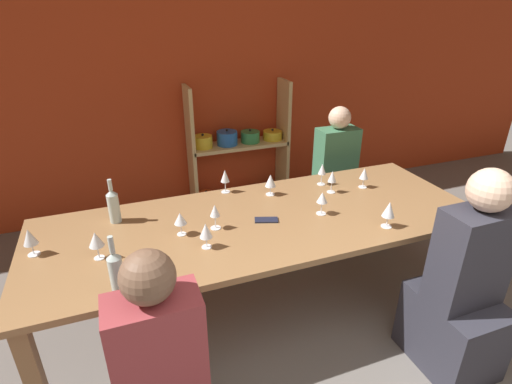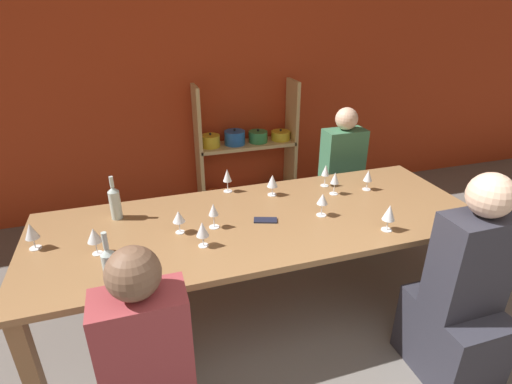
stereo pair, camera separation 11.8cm
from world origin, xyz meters
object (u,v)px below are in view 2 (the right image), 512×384
(wine_glass_red_e, at_px, (202,230))
(wine_glass_red_a, at_px, (94,236))
(wine_glass_empty_a, at_px, (368,176))
(wine_glass_white_a, at_px, (179,217))
(wine_bottle_dark, at_px, (115,202))
(person_near_a, at_px, (460,305))
(wine_glass_white_e, at_px, (322,200))
(wine_glass_white_b, at_px, (389,213))
(wine_glass_white_d, at_px, (31,232))
(wine_glass_red_c, at_px, (213,211))
(cell_phone, at_px, (265,220))
(wine_glass_red_b, at_px, (272,181))
(wine_glass_white_c, at_px, (326,171))
(wine_glass_red_d, at_px, (335,179))
(dining_table, at_px, (261,228))
(shelf_unit, at_px, (246,162))
(person_far_a, at_px, (340,187))
(wine_bottle_green, at_px, (110,268))
(wine_glass_empty_b, at_px, (227,176))

(wine_glass_red_e, bearing_deg, wine_glass_red_a, 170.05)
(wine_glass_empty_a, relative_size, wine_glass_white_a, 1.06)
(wine_bottle_dark, distance_m, person_near_a, 2.15)
(wine_glass_white_e, bearing_deg, wine_glass_white_b, -44.32)
(wine_glass_red_a, distance_m, wine_glass_white_d, 0.38)
(wine_glass_red_c, xyz_separation_m, person_near_a, (1.21, -0.83, -0.37))
(person_near_a, bearing_deg, cell_phone, 137.27)
(wine_glass_white_e, bearing_deg, wine_glass_red_c, 174.83)
(wine_glass_white_a, relative_size, wine_glass_white_d, 0.91)
(wine_glass_empty_a, distance_m, wine_glass_red_e, 1.37)
(wine_glass_red_a, bearing_deg, wine_glass_white_b, -9.09)
(wine_glass_red_b, distance_m, wine_glass_white_c, 0.44)
(wine_glass_red_d, bearing_deg, dining_table, -162.77)
(wine_glass_white_e, relative_size, wine_glass_red_d, 0.93)
(wine_glass_empty_a, bearing_deg, wine_glass_white_c, 149.69)
(shelf_unit, relative_size, person_far_a, 1.09)
(cell_phone, bearing_deg, wine_glass_white_d, 175.76)
(wine_glass_white_b, height_order, wine_glass_red_b, wine_glass_white_b)
(wine_bottle_green, bearing_deg, wine_glass_red_a, 104.35)
(wine_glass_red_c, distance_m, wine_glass_red_d, 0.96)
(wine_glass_white_d, relative_size, person_near_a, 0.13)
(wine_glass_red_b, relative_size, wine_glass_empty_b, 0.89)
(wine_bottle_dark, relative_size, wine_glass_white_c, 1.71)
(wine_glass_white_c, bearing_deg, wine_glass_red_c, -159.29)
(wine_glass_red_b, bearing_deg, wine_bottle_dark, -179.08)
(wine_glass_white_e, bearing_deg, person_near_a, -57.00)
(wine_glass_white_b, bearing_deg, wine_glass_white_e, 135.68)
(wine_bottle_dark, bearing_deg, wine_glass_empty_a, -3.57)
(wine_glass_white_b, distance_m, wine_glass_white_c, 0.72)
(wine_glass_white_a, bearing_deg, wine_glass_white_c, 17.05)
(wine_glass_red_c, height_order, wine_glass_red_d, wine_glass_red_d)
(wine_glass_red_a, xyz_separation_m, wine_glass_red_c, (0.69, 0.09, 0.00))
(wine_glass_white_b, relative_size, wine_glass_red_c, 1.05)
(wine_glass_white_d, height_order, person_near_a, person_near_a)
(shelf_unit, distance_m, wine_glass_white_e, 1.75)
(wine_glass_empty_b, relative_size, wine_glass_red_e, 1.13)
(wine_glass_white_c, bearing_deg, wine_bottle_green, -152.88)
(wine_glass_white_c, height_order, wine_glass_white_d, wine_glass_white_c)
(wine_glass_empty_a, distance_m, wine_glass_white_c, 0.31)
(dining_table, distance_m, wine_glass_red_a, 1.02)
(wine_glass_white_b, bearing_deg, wine_bottle_green, -177.36)
(wine_glass_white_e, bearing_deg, cell_phone, 173.70)
(shelf_unit, height_order, wine_glass_white_b, shelf_unit)
(wine_glass_empty_a, height_order, wine_glass_red_e, same)
(wine_bottle_green, bearing_deg, person_far_a, 33.08)
(wine_glass_white_a, height_order, wine_glass_empty_b, wine_glass_empty_b)
(shelf_unit, bearing_deg, person_far_a, -49.69)
(dining_table, xyz_separation_m, wine_glass_white_c, (0.63, 0.35, 0.19))
(wine_bottle_dark, height_order, wine_glass_white_b, wine_bottle_dark)
(wine_glass_white_e, relative_size, person_far_a, 0.13)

